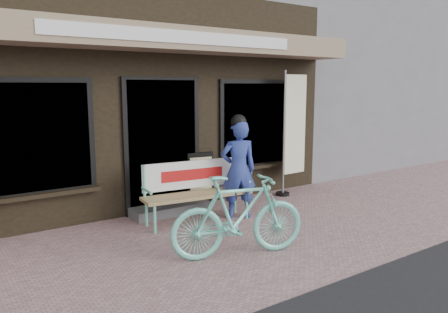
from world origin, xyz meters
TOP-DOWN VIEW (x-y plane):
  - ground at (0.00, 0.00)m, footprint 70.00×70.00m
  - storefront at (0.00, 4.96)m, footprint 7.00×6.77m
  - neighbor_right_near at (8.50, 5.50)m, footprint 10.00×7.00m
  - bench at (0.15, 1.20)m, footprint 1.73×0.62m
  - person at (0.79, 0.96)m, footprint 0.65×0.54m
  - bicycle at (-0.15, -0.32)m, footprint 1.75×0.94m
  - nobori_cream at (2.56, 1.63)m, footprint 0.69×0.27m
  - menu_stand at (0.67, 1.92)m, footprint 0.47×0.18m

SIDE VIEW (x-z plane):
  - ground at x=0.00m, z-range 0.00..0.00m
  - menu_stand at x=0.67m, z-range 0.01..0.94m
  - bicycle at x=-0.15m, z-range 0.00..1.01m
  - bench at x=0.15m, z-range 0.08..1.00m
  - person at x=0.79m, z-range -0.01..1.61m
  - nobori_cream at x=2.56m, z-range 0.04..2.38m
  - neighbor_right_near at x=8.50m, z-range 0.00..5.60m
  - storefront at x=0.00m, z-range -0.01..5.99m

